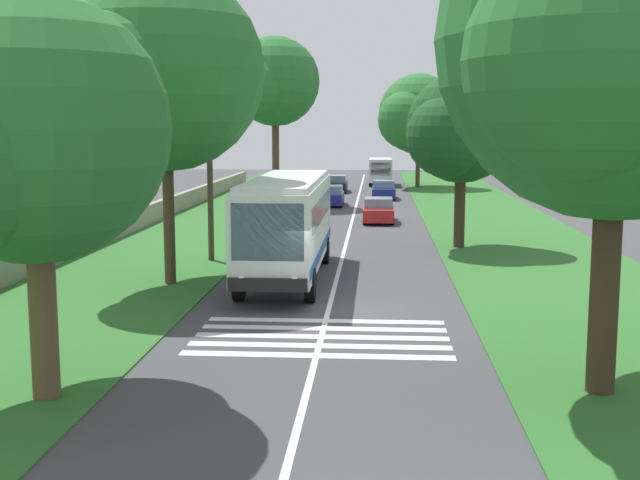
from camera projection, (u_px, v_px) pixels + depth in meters
ground at (329, 309)px, 25.02m from camera, size 160.00×160.00×0.00m
grass_verge_left at (182, 239)px, 40.40m from camera, size 120.00×8.00×0.04m
grass_verge_right at (516, 242)px, 39.27m from camera, size 120.00×8.00×0.04m
centre_line at (347, 241)px, 39.84m from camera, size 110.00×0.16×0.01m
coach_bus at (288, 221)px, 29.72m from camera, size 11.16×2.62×3.73m
zebra_crossing at (321, 337)px, 21.75m from camera, size 4.05×6.80×0.01m
trailing_car_0 at (378, 211)px, 47.61m from camera, size 4.30×1.78×1.43m
trailing_car_1 at (331, 196)px, 57.43m from camera, size 4.30×1.78×1.43m
trailing_car_2 at (384, 190)px, 62.81m from camera, size 4.30×1.78×1.43m
trailing_car_3 at (336, 184)px, 69.34m from camera, size 4.30×1.78×1.43m
trailing_minibus_0 at (381, 169)px, 76.95m from camera, size 6.00×2.14×2.53m
roadside_tree_left_0 at (159, 78)px, 28.00m from camera, size 8.61×6.92×10.86m
roadside_tree_left_1 at (273, 84)px, 57.28m from camera, size 7.72×6.27×11.80m
roadside_tree_left_2 at (27, 137)px, 16.11m from camera, size 6.79×5.45×8.20m
roadside_tree_right_0 at (458, 131)px, 36.77m from camera, size 5.96×5.06×7.96m
roadside_tree_right_1 at (607, 49)px, 16.23m from camera, size 8.31×7.23×10.85m
roadside_tree_right_2 at (416, 116)px, 73.66m from camera, size 9.02×7.32×10.25m
utility_pole at (210, 163)px, 33.38m from camera, size 0.24×1.40×7.82m
roadside_wall at (143, 216)px, 45.50m from camera, size 70.00×0.40×1.10m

